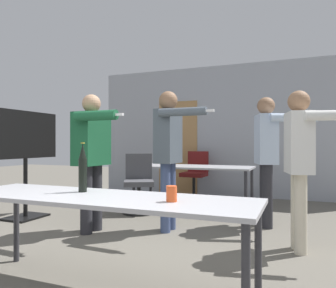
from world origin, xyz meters
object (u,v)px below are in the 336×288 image
at_px(tv_screen, 25,150).
at_px(office_chair_near_pushed, 139,185).
at_px(person_near_casual, 267,148).
at_px(drink_cup, 172,194).
at_px(person_left_plaid, 300,154).
at_px(beer_bottle, 83,169).
at_px(person_center_tall, 169,145).
at_px(office_chair_far_left, 195,176).
at_px(person_far_watching, 92,150).

distance_m(tv_screen, office_chair_near_pushed, 1.79).
xyz_separation_m(person_near_casual, drink_cup, (-0.38, -2.53, -0.27)).
relative_size(person_near_casual, drink_cup, 16.52).
bearing_deg(person_left_plaid, person_near_casual, -168.22).
height_order(tv_screen, office_chair_near_pushed, tv_screen).
relative_size(beer_bottle, drink_cup, 3.75).
xyz_separation_m(person_center_tall, office_chair_far_left, (-0.44, 2.51, -0.63)).
bearing_deg(person_near_casual, office_chair_near_pushed, -112.53).
bearing_deg(drink_cup, person_left_plaid, 63.99).
relative_size(office_chair_far_left, drink_cup, 9.07).
relative_size(tv_screen, person_left_plaid, 0.97).
height_order(tv_screen, person_center_tall, person_center_tall).
relative_size(office_chair_near_pushed, beer_bottle, 2.40).
relative_size(tv_screen, drink_cup, 15.26).
distance_m(office_chair_near_pushed, drink_cup, 3.18).
bearing_deg(office_chair_far_left, person_near_casual, 133.11).
bearing_deg(person_far_watching, person_near_casual, 121.72).
relative_size(person_left_plaid, person_near_casual, 0.96).
xyz_separation_m(person_far_watching, beer_bottle, (0.81, -1.29, -0.12)).
height_order(person_left_plaid, person_near_casual, person_near_casual).
height_order(tv_screen, office_chair_far_left, tv_screen).
bearing_deg(office_chair_near_pushed, person_left_plaid, 128.21).
xyz_separation_m(beer_bottle, drink_cup, (0.81, -0.14, -0.13)).
distance_m(person_left_plaid, drink_cup, 1.81).
bearing_deg(beer_bottle, person_center_tall, 87.99).
bearing_deg(drink_cup, person_far_watching, 138.55).
distance_m(person_far_watching, office_chair_far_left, 3.02).
height_order(person_center_tall, person_near_casual, person_center_tall).
relative_size(person_far_watching, office_chair_near_pushed, 1.83).
distance_m(tv_screen, drink_cup, 3.46).
bearing_deg(office_chair_near_pushed, person_near_casual, 147.41).
xyz_separation_m(person_center_tall, beer_bottle, (-0.06, -1.70, -0.18)).
relative_size(person_center_tall, office_chair_far_left, 1.87).
height_order(person_center_tall, beer_bottle, person_center_tall).
height_order(office_chair_far_left, drink_cup, office_chair_far_left).
distance_m(person_center_tall, person_near_casual, 1.32).
bearing_deg(person_near_casual, person_far_watching, -78.66).
bearing_deg(office_chair_far_left, office_chair_near_pushed, 77.78).
relative_size(person_center_tall, office_chair_near_pushed, 1.88).
bearing_deg(drink_cup, office_chair_near_pushed, 120.96).
height_order(tv_screen, person_far_watching, person_far_watching).
bearing_deg(person_near_casual, beer_bottle, -43.88).
xyz_separation_m(person_left_plaid, office_chair_near_pushed, (-2.41, 1.10, -0.56)).
xyz_separation_m(person_far_watching, office_chair_far_left, (0.43, 2.93, -0.58)).
bearing_deg(office_chair_far_left, drink_cup, 107.84).
bearing_deg(tv_screen, drink_cup, -119.63).
bearing_deg(person_left_plaid, office_chair_near_pushed, -126.71).
bearing_deg(office_chair_near_pushed, person_center_tall, 107.97).
distance_m(person_left_plaid, person_far_watching, 2.42).
distance_m(person_center_tall, office_chair_far_left, 2.63).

